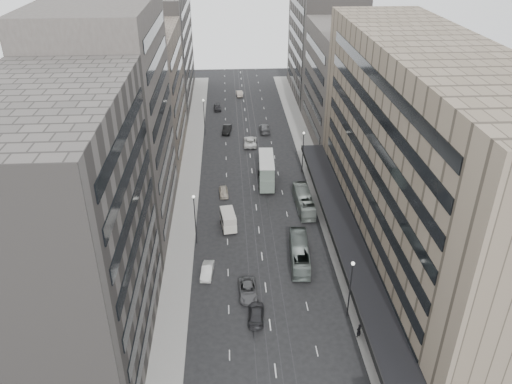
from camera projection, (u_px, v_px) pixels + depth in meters
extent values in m
plane|color=black|center=(266.00, 292.00, 65.97)|extent=(220.00, 220.00, 0.00)
cube|color=gray|center=(312.00, 165.00, 99.28)|extent=(4.00, 125.00, 0.15)
cube|color=gray|center=(191.00, 169.00, 98.03)|extent=(4.00, 125.00, 0.15)
cube|color=gray|center=(423.00, 160.00, 66.78)|extent=(15.00, 60.00, 30.00)
cube|color=black|center=(345.00, 231.00, 71.63)|extent=(4.40, 60.00, 0.50)
cube|color=#4B4541|center=(348.00, 84.00, 106.63)|extent=(15.00, 28.00, 24.00)
cube|color=#5C5652|center=(324.00, 43.00, 131.83)|extent=(15.00, 32.00, 28.00)
cube|color=#5C5652|center=(63.00, 238.00, 50.58)|extent=(15.00, 28.00, 30.00)
cube|color=#4B4541|center=(112.00, 123.00, 73.17)|extent=(15.00, 26.00, 34.00)
cube|color=#786C5E|center=(141.00, 95.00, 98.91)|extent=(15.00, 28.00, 25.00)
cube|color=#5C5652|center=(159.00, 48.00, 126.97)|extent=(15.00, 38.00, 28.00)
cylinder|color=#262628|center=(350.00, 291.00, 60.17)|extent=(0.16, 0.16, 8.00)
sphere|color=silver|center=(353.00, 264.00, 58.18)|extent=(0.44, 0.44, 0.44)
cylinder|color=#262628|center=(303.00, 153.00, 95.07)|extent=(0.16, 0.16, 8.00)
sphere|color=silver|center=(304.00, 133.00, 93.08)|extent=(0.44, 0.44, 0.44)
cylinder|color=#262628|center=(195.00, 221.00, 73.99)|extent=(0.16, 0.16, 8.00)
sphere|color=silver|center=(193.00, 197.00, 72.00)|extent=(0.44, 0.44, 0.44)
cylinder|color=#262628|center=(204.00, 118.00, 111.51)|extent=(0.16, 0.16, 8.00)
sphere|color=silver|center=(203.00, 100.00, 109.52)|extent=(0.44, 0.44, 0.44)
imported|color=gray|center=(300.00, 253.00, 71.25)|extent=(3.23, 10.59, 2.91)
imported|color=gray|center=(304.00, 201.00, 84.22)|extent=(2.61, 10.36, 2.87)
cube|color=slate|center=(266.00, 175.00, 91.90)|extent=(3.05, 9.58, 2.42)
cube|color=slate|center=(266.00, 164.00, 90.80)|extent=(2.98, 9.20, 2.10)
cube|color=silver|center=(266.00, 159.00, 90.26)|extent=(3.05, 9.58, 0.13)
cylinder|color=black|center=(260.00, 190.00, 89.50)|extent=(0.34, 1.06, 1.05)
cylinder|color=black|center=(274.00, 190.00, 89.53)|extent=(0.34, 1.06, 1.05)
cylinder|color=black|center=(259.00, 173.00, 95.45)|extent=(0.34, 1.06, 1.05)
cylinder|color=black|center=(272.00, 173.00, 95.49)|extent=(0.34, 1.06, 1.05)
cube|color=beige|center=(228.00, 222.00, 79.02)|extent=(2.67, 4.83, 1.41)
cube|color=beige|center=(228.00, 216.00, 78.41)|extent=(2.62, 4.73, 1.11)
cylinder|color=black|center=(223.00, 232.00, 77.89)|extent=(0.30, 0.76, 0.73)
cylinder|color=black|center=(236.00, 231.00, 78.24)|extent=(0.30, 0.76, 0.73)
cylinder|color=black|center=(221.00, 222.00, 80.49)|extent=(0.30, 0.76, 0.73)
cylinder|color=black|center=(233.00, 220.00, 80.84)|extent=(0.30, 0.76, 0.73)
imported|color=silver|center=(207.00, 271.00, 68.85)|extent=(1.93, 4.39, 1.40)
imported|color=#525254|center=(248.00, 290.00, 65.26)|extent=(2.49, 5.17, 1.42)
imported|color=#262628|center=(256.00, 314.00, 61.43)|extent=(2.42, 5.01, 1.41)
imported|color=#B7AB98|center=(224.00, 192.00, 88.55)|extent=(1.80, 3.98, 1.33)
imported|color=black|center=(227.00, 129.00, 114.05)|extent=(2.38, 5.23, 1.66)
imported|color=silver|center=(250.00, 141.00, 107.93)|extent=(2.96, 6.00, 1.64)
imported|color=#515153|center=(264.00, 128.00, 114.56)|extent=(2.36, 5.69, 1.65)
imported|color=black|center=(217.00, 107.00, 127.40)|extent=(1.99, 4.44, 1.48)
imported|color=#B1A393|center=(239.00, 93.00, 137.43)|extent=(1.94, 4.66, 1.50)
imported|color=black|center=(359.00, 331.00, 58.38)|extent=(0.82, 0.75, 1.89)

